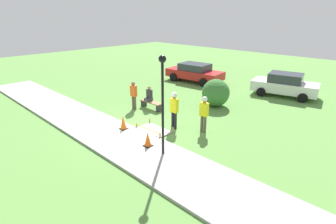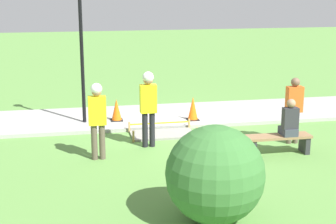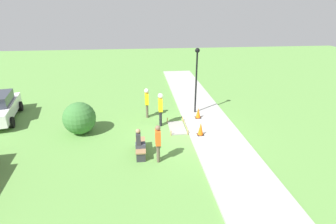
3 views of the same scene
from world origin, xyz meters
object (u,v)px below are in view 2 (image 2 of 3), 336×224
(traffic_cone_near_patch, at_px, (193,109))
(lamppost_near, at_px, (81,31))
(worker_supervisor, at_px, (148,102))
(worker_assistant, at_px, (97,114))
(person_seated_on_bench, at_px, (290,121))
(park_bench, at_px, (278,141))
(bystander_in_orange_shirt, at_px, (294,107))
(traffic_cone_far_patch, at_px, (117,110))

(traffic_cone_near_patch, xyz_separation_m, lamppost_near, (3.10, -0.36, 2.25))
(worker_supervisor, xyz_separation_m, worker_assistant, (1.28, 0.70, -0.08))
(traffic_cone_near_patch, distance_m, person_seated_on_bench, 3.53)
(park_bench, bearing_deg, lamppost_near, -37.84)
(park_bench, xyz_separation_m, bystander_in_orange_shirt, (-0.69, -0.75, 0.63))
(traffic_cone_near_patch, relative_size, traffic_cone_far_patch, 1.09)
(worker_assistant, distance_m, bystander_in_orange_shirt, 4.93)
(park_bench, xyz_separation_m, worker_assistant, (4.22, -0.46, 0.75))
(traffic_cone_far_patch, relative_size, worker_assistant, 0.35)
(park_bench, bearing_deg, worker_assistant, -6.20)
(traffic_cone_far_patch, distance_m, person_seated_on_bench, 5.14)
(worker_supervisor, bearing_deg, park_bench, 158.44)
(worker_supervisor, bearing_deg, worker_assistant, 28.68)
(traffic_cone_far_patch, xyz_separation_m, bystander_in_orange_shirt, (-4.21, 2.70, 0.55))
(traffic_cone_far_patch, distance_m, park_bench, 4.92)
(traffic_cone_near_patch, xyz_separation_m, worker_assistant, (2.88, 2.63, 0.64))
(person_seated_on_bench, distance_m, worker_assistant, 4.49)
(worker_supervisor, height_order, worker_assistant, worker_supervisor)
(traffic_cone_far_patch, relative_size, park_bench, 0.41)
(worker_assistant, xyz_separation_m, lamppost_near, (0.21, -2.99, 1.61))
(bystander_in_orange_shirt, bearing_deg, worker_assistant, 3.37)
(traffic_cone_near_patch, relative_size, park_bench, 0.44)
(traffic_cone_far_patch, height_order, lamppost_near, lamppost_near)
(worker_assistant, height_order, bystander_in_orange_shirt, worker_assistant)
(worker_assistant, bearing_deg, lamppost_near, -85.89)
(traffic_cone_far_patch, height_order, worker_supervisor, worker_supervisor)
(traffic_cone_far_patch, relative_size, person_seated_on_bench, 0.70)
(traffic_cone_far_patch, relative_size, lamppost_near, 0.16)
(worker_supervisor, bearing_deg, bystander_in_orange_shirt, 173.51)
(park_bench, relative_size, bystander_in_orange_shirt, 0.91)
(bystander_in_orange_shirt, bearing_deg, park_bench, 47.24)
(bystander_in_orange_shirt, relative_size, lamppost_near, 0.43)
(park_bench, height_order, worker_supervisor, worker_supervisor)
(person_seated_on_bench, height_order, worker_assistant, worker_assistant)
(traffic_cone_near_patch, xyz_separation_m, traffic_cone_far_patch, (2.18, -0.36, -0.03))
(park_bench, bearing_deg, worker_supervisor, -21.56)
(traffic_cone_near_patch, relative_size, lamppost_near, 0.17)
(lamppost_near, bearing_deg, park_bench, 142.16)
(bystander_in_orange_shirt, bearing_deg, person_seated_on_bench, 59.91)
(bystander_in_orange_shirt, height_order, lamppost_near, lamppost_near)
(traffic_cone_far_patch, distance_m, lamppost_near, 2.45)
(traffic_cone_near_patch, height_order, traffic_cone_far_patch, traffic_cone_near_patch)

